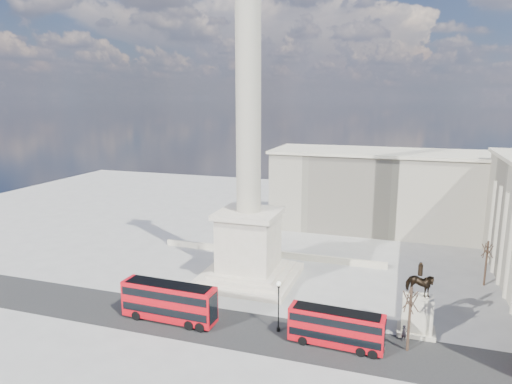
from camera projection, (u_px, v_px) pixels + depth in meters
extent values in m
plane|color=gray|center=(237.00, 292.00, 65.12)|extent=(180.00, 180.00, 0.00)
cube|color=#272727|center=(247.00, 331.00, 54.28)|extent=(120.00, 9.00, 0.01)
cube|color=beige|center=(249.00, 276.00, 69.67)|extent=(14.00, 14.00, 1.00)
cube|color=beige|center=(249.00, 272.00, 69.52)|extent=(12.00, 12.00, 0.50)
cube|color=beige|center=(249.00, 269.00, 69.41)|extent=(10.00, 10.00, 0.50)
cube|color=beige|center=(249.00, 242.00, 68.56)|extent=(8.00, 8.00, 8.00)
cube|color=beige|center=(249.00, 214.00, 67.67)|extent=(9.00, 9.00, 0.80)
cylinder|color=#9D9782|center=(248.00, 94.00, 64.16)|extent=(3.60, 3.60, 34.00)
cube|color=#BBB49B|center=(270.00, 253.00, 79.89)|extent=(40.00, 0.60, 1.10)
cube|color=#BFB79D|center=(395.00, 193.00, 94.55)|extent=(50.00, 16.00, 16.00)
cube|color=#BBB49B|center=(398.00, 153.00, 92.88)|extent=(51.00, 17.00, 0.60)
cube|color=#BD0912|center=(169.00, 301.00, 56.27)|extent=(12.13, 3.04, 4.44)
cube|color=black|center=(169.00, 307.00, 56.43)|extent=(11.65, 3.09, 0.99)
cube|color=black|center=(169.00, 292.00, 56.03)|extent=(11.65, 3.09, 0.99)
cube|color=black|center=(168.00, 284.00, 55.81)|extent=(10.91, 2.74, 0.07)
cylinder|color=black|center=(142.00, 311.00, 57.99)|extent=(1.28, 2.89, 1.21)
cylinder|color=black|center=(194.00, 321.00, 55.56)|extent=(1.28, 2.89, 1.21)
cylinder|color=black|center=(205.00, 323.00, 55.08)|extent=(1.28, 2.89, 1.21)
cube|color=#BD0912|center=(174.00, 301.00, 57.27)|extent=(10.40, 3.27, 3.77)
cube|color=black|center=(175.00, 306.00, 57.40)|extent=(10.00, 3.29, 0.84)
cube|color=black|center=(174.00, 293.00, 57.06)|extent=(10.00, 3.29, 0.84)
cube|color=black|center=(174.00, 287.00, 56.88)|extent=(9.36, 2.94, 0.06)
cylinder|color=black|center=(150.00, 311.00, 58.35)|extent=(1.25, 2.53, 1.02)
cylinder|color=black|center=(196.00, 316.00, 56.98)|extent=(1.25, 2.53, 1.02)
cylinder|color=black|center=(206.00, 317.00, 56.71)|extent=(1.25, 2.53, 1.02)
cube|color=#BD0912|center=(336.00, 327.00, 50.52)|extent=(10.61, 2.90, 3.87)
cube|color=black|center=(336.00, 333.00, 50.66)|extent=(10.20, 2.94, 0.86)
cube|color=black|center=(336.00, 319.00, 50.32)|extent=(10.20, 2.94, 0.86)
cube|color=black|center=(337.00, 311.00, 50.13)|extent=(9.55, 2.61, 0.06)
cylinder|color=black|center=(305.00, 336.00, 52.10)|extent=(1.17, 2.56, 1.05)
cylinder|color=black|center=(362.00, 347.00, 49.84)|extent=(1.17, 2.56, 1.05)
cylinder|color=black|center=(374.00, 349.00, 49.39)|extent=(1.17, 2.56, 1.05)
cylinder|color=black|center=(278.00, 329.00, 54.18)|extent=(0.42, 0.42, 0.48)
cylinder|color=black|center=(278.00, 309.00, 53.65)|extent=(0.15, 0.15, 5.77)
cylinder|color=black|center=(279.00, 287.00, 53.08)|extent=(0.29, 0.29, 0.29)
sphere|color=silver|center=(279.00, 284.00, 53.02)|extent=(0.54, 0.54, 0.54)
cube|color=#BBB49B|center=(416.00, 331.00, 53.70)|extent=(4.29, 3.21, 0.54)
cube|color=#BBB49B|center=(417.00, 315.00, 53.28)|extent=(3.43, 2.36, 4.71)
imported|color=black|center=(419.00, 284.00, 52.51)|extent=(3.75, 2.61, 2.89)
cylinder|color=black|center=(420.00, 270.00, 52.16)|extent=(0.54, 0.54, 1.29)
sphere|color=black|center=(421.00, 264.00, 52.01)|extent=(0.39, 0.39, 0.39)
cylinder|color=#332319|center=(409.00, 319.00, 49.32)|extent=(0.30, 0.30, 7.42)
cylinder|color=#332319|center=(486.00, 263.00, 66.85)|extent=(0.29, 0.29, 6.84)
imported|color=black|center=(404.00, 333.00, 51.89)|extent=(0.84, 0.75, 1.92)
imported|color=black|center=(365.00, 326.00, 53.77)|extent=(0.85, 0.68, 1.65)
imported|color=black|center=(362.00, 327.00, 53.34)|extent=(1.05, 1.15, 1.88)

